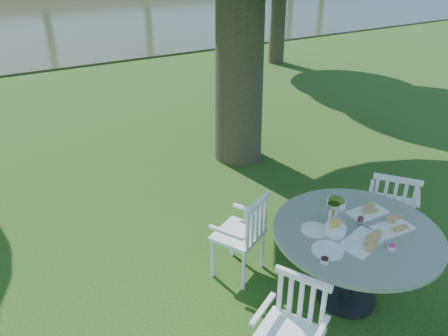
{
  "coord_description": "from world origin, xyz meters",
  "views": [
    {
      "loc": [
        -2.24,
        -3.55,
        3.1
      ],
      "look_at": [
        0.0,
        0.2,
        0.85
      ],
      "focal_mm": 35.0,
      "sensor_mm": 36.0,
      "label": 1
    }
  ],
  "objects": [
    {
      "name": "ground",
      "position": [
        0.0,
        0.0,
        0.0
      ],
      "size": [
        140.0,
        140.0,
        0.0
      ],
      "primitive_type": "plane",
      "color": "#14360B",
      "rests_on": "ground"
    },
    {
      "name": "chair_nw",
      "position": [
        -0.22,
        -0.59,
        0.54
      ],
      "size": [
        0.62,
        0.6,
        0.92
      ],
      "rotation": [
        0.0,
        0.0,
        -2.66
      ],
      "color": "white",
      "rests_on": "ground"
    },
    {
      "name": "chair_sw",
      "position": [
        -0.54,
        -1.75,
        0.53
      ],
      "size": [
        0.59,
        0.6,
        0.9
      ],
      "rotation": [
        0.0,
        0.0,
        -1.09
      ],
      "color": "white",
      "rests_on": "ground"
    },
    {
      "name": "river",
      "position": [
        0.0,
        23.0,
        0.0
      ],
      "size": [
        100.0,
        28.0,
        0.12
      ],
      "primitive_type": "cube",
      "color": "#323620",
      "rests_on": "ground"
    },
    {
      "name": "tableware",
      "position": [
        0.39,
        -1.3,
        0.85
      ],
      "size": [
        1.08,
        0.87,
        0.22
      ],
      "color": "white",
      "rests_on": "table"
    },
    {
      "name": "table",
      "position": [
        0.44,
        -1.4,
        0.67
      ],
      "size": [
        1.51,
        1.51,
        0.81
      ],
      "color": "black",
      "rests_on": "ground"
    },
    {
      "name": "chair_ne",
      "position": [
        1.41,
        -1.03,
        0.57
      ],
      "size": [
        0.66,
        0.66,
        0.96
      ],
      "rotation": [
        0.0,
        0.0,
        -4.06
      ],
      "color": "white",
      "rests_on": "ground"
    }
  ]
}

